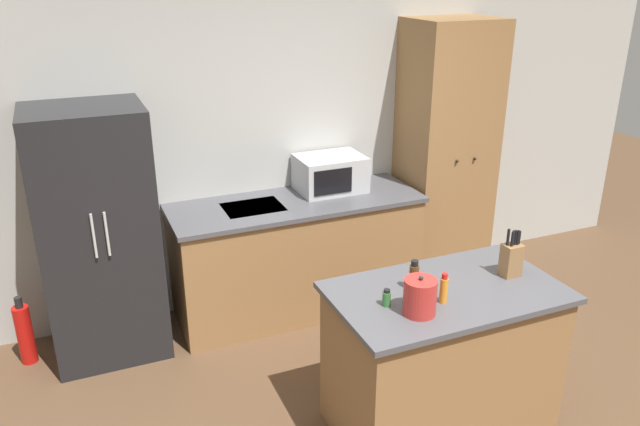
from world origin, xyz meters
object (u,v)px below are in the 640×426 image
at_px(spice_bottle_tall_dark, 444,289).
at_px(fire_extinguisher, 25,334).
at_px(knife_block, 511,259).
at_px(pantry_cabinet, 445,156).
at_px(kettle, 420,297).
at_px(microwave, 330,173).
at_px(spice_bottle_amber_oil, 414,276).
at_px(spice_bottle_short_red, 387,298).
at_px(refrigerator, 99,235).

height_order(spice_bottle_tall_dark, fire_extinguisher, spice_bottle_tall_dark).
relative_size(knife_block, spice_bottle_tall_dark, 1.71).
distance_m(knife_block, spice_bottle_tall_dark, 0.55).
height_order(pantry_cabinet, fire_extinguisher, pantry_cabinet).
bearing_deg(kettle, fire_extinguisher, 138.13).
distance_m(microwave, spice_bottle_amber_oil, 1.68).
relative_size(spice_bottle_short_red, kettle, 0.44).
height_order(microwave, spice_bottle_short_red, microwave).
bearing_deg(spice_bottle_tall_dark, spice_bottle_short_red, 163.30).
distance_m(microwave, spice_bottle_short_red, 1.83).
height_order(spice_bottle_tall_dark, spice_bottle_short_red, spice_bottle_tall_dark).
xyz_separation_m(spice_bottle_amber_oil, fire_extinguisher, (-2.14, 1.59, -0.78)).
bearing_deg(spice_bottle_amber_oil, spice_bottle_tall_dark, -69.08).
xyz_separation_m(refrigerator, spice_bottle_tall_dark, (1.64, -1.74, 0.11)).
bearing_deg(fire_extinguisher, spice_bottle_amber_oil, -36.55).
bearing_deg(spice_bottle_short_red, microwave, 75.74).
bearing_deg(pantry_cabinet, kettle, -126.60).
xyz_separation_m(knife_block, kettle, (-0.72, -0.16, -0.01)).
xyz_separation_m(refrigerator, fire_extinguisher, (-0.57, 0.03, -0.67)).
bearing_deg(knife_block, refrigerator, 143.21).
bearing_deg(knife_block, spice_bottle_short_red, -178.23).
bearing_deg(kettle, pantry_cabinet, 53.40).
bearing_deg(pantry_cabinet, fire_extinguisher, -179.71).
bearing_deg(fire_extinguisher, knife_block, -31.11).
bearing_deg(knife_block, fire_extinguisher, 148.89).
relative_size(pantry_cabinet, microwave, 4.28).
xyz_separation_m(pantry_cabinet, spice_bottle_short_red, (-1.49, -1.70, -0.15)).
xyz_separation_m(spice_bottle_short_red, kettle, (0.12, -0.14, 0.05)).
height_order(spice_bottle_amber_oil, fire_extinguisher, spice_bottle_amber_oil).
bearing_deg(spice_bottle_tall_dark, microwave, 85.34).
bearing_deg(kettle, spice_bottle_tall_dark, 14.93).
xyz_separation_m(spice_bottle_tall_dark, spice_bottle_amber_oil, (-0.07, 0.19, 0.00)).
distance_m(spice_bottle_tall_dark, spice_bottle_short_red, 0.31).
bearing_deg(spice_bottle_short_red, kettle, -49.03).
relative_size(spice_bottle_short_red, spice_bottle_amber_oil, 0.54).
xyz_separation_m(microwave, fire_extinguisher, (-2.37, -0.08, -0.85)).
distance_m(refrigerator, spice_bottle_short_red, 2.13).
distance_m(microwave, kettle, 1.93).
bearing_deg(microwave, knife_block, -77.47).
bearing_deg(pantry_cabinet, spice_bottle_amber_oil, -128.14).
bearing_deg(fire_extinguisher, microwave, 1.94).
distance_m(microwave, fire_extinguisher, 2.52).
relative_size(pantry_cabinet, spice_bottle_amber_oil, 12.51).
xyz_separation_m(refrigerator, pantry_cabinet, (2.83, 0.05, 0.23)).
distance_m(refrigerator, microwave, 1.81).
xyz_separation_m(kettle, fire_extinguisher, (-2.04, 1.82, -0.80)).
relative_size(microwave, spice_bottle_short_red, 5.38).
distance_m(spice_bottle_short_red, spice_bottle_amber_oil, 0.25).
bearing_deg(spice_bottle_amber_oil, microwave, 82.37).
bearing_deg(refrigerator, kettle, -50.80).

